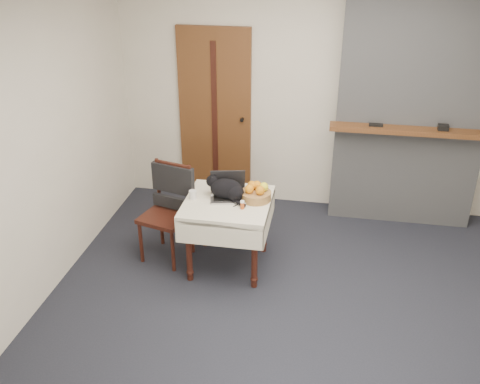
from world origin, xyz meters
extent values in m
plane|color=black|center=(0.00, 0.00, 0.00)|extent=(4.50, 4.50, 0.00)
cube|color=beige|center=(0.00, 2.00, 1.30)|extent=(4.50, 0.02, 2.60)
cube|color=beige|center=(-2.25, 0.00, 1.30)|extent=(0.02, 4.00, 2.60)
cube|color=brown|center=(-1.20, 1.98, 1.00)|extent=(0.82, 0.05, 2.00)
cube|color=#38150F|center=(-1.20, 1.95, 1.00)|extent=(0.06, 0.01, 1.70)
cylinder|color=black|center=(-0.88, 1.93, 1.00)|extent=(0.04, 0.06, 0.04)
cube|color=gray|center=(0.90, 1.85, 1.30)|extent=(1.50, 0.30, 2.60)
cube|color=brown|center=(0.90, 1.61, 1.10)|extent=(1.62, 0.18, 0.05)
cube|color=black|center=(0.55, 1.61, 1.14)|extent=(0.14, 0.04, 0.03)
cube|color=black|center=(1.20, 1.61, 1.16)|extent=(0.10, 0.07, 0.06)
cylinder|color=#38150F|center=(-1.07, 0.25, 0.32)|extent=(0.06, 0.06, 0.64)
sphere|color=#38150F|center=(-1.07, 0.25, 0.08)|extent=(0.07, 0.07, 0.07)
cylinder|color=#38150F|center=(-0.47, 0.25, 0.32)|extent=(0.06, 0.06, 0.64)
sphere|color=#38150F|center=(-0.47, 0.25, 0.08)|extent=(0.07, 0.07, 0.07)
cylinder|color=#38150F|center=(-1.07, 0.85, 0.32)|extent=(0.06, 0.06, 0.64)
sphere|color=#38150F|center=(-1.07, 0.85, 0.08)|extent=(0.07, 0.07, 0.07)
cylinder|color=#38150F|center=(-0.47, 0.85, 0.32)|extent=(0.06, 0.06, 0.64)
sphere|color=#38150F|center=(-0.47, 0.85, 0.08)|extent=(0.07, 0.07, 0.07)
cube|color=beige|center=(-0.77, 0.55, 0.67)|extent=(0.78, 0.78, 0.06)
cube|color=beige|center=(-0.77, 0.16, 0.56)|extent=(0.78, 0.01, 0.22)
cube|color=beige|center=(-0.77, 0.93, 0.56)|extent=(0.78, 0.01, 0.22)
cube|color=beige|center=(-1.15, 0.55, 0.56)|extent=(0.01, 0.78, 0.22)
cube|color=beige|center=(-0.38, 0.55, 0.56)|extent=(0.01, 0.78, 0.22)
cube|color=#B7B7BC|center=(-0.77, 0.57, 0.71)|extent=(0.36, 0.28, 0.02)
cube|color=black|center=(-0.77, 0.57, 0.72)|extent=(0.29, 0.20, 0.00)
cube|color=black|center=(-0.80, 0.71, 0.83)|extent=(0.32, 0.12, 0.22)
cube|color=#AEC8FF|center=(-0.80, 0.70, 0.83)|extent=(0.30, 0.11, 0.20)
ellipsoid|color=black|center=(-0.79, 0.59, 0.80)|extent=(0.34, 0.26, 0.19)
ellipsoid|color=black|center=(-0.70, 0.57, 0.78)|extent=(0.20, 0.21, 0.16)
sphere|color=black|center=(-0.93, 0.64, 0.84)|extent=(0.14, 0.14, 0.11)
ellipsoid|color=white|center=(-0.97, 0.65, 0.81)|extent=(0.06, 0.07, 0.05)
ellipsoid|color=white|center=(-0.91, 0.63, 0.76)|extent=(0.06, 0.07, 0.08)
cone|color=black|center=(-0.93, 0.61, 0.90)|extent=(0.05, 0.05, 0.05)
cone|color=black|center=(-0.91, 0.67, 0.90)|extent=(0.05, 0.05, 0.05)
cylinder|color=black|center=(-0.66, 0.49, 0.72)|extent=(0.15, 0.13, 0.03)
sphere|color=white|center=(-0.92, 0.60, 0.72)|extent=(0.04, 0.04, 0.04)
sphere|color=white|center=(-0.90, 0.67, 0.72)|extent=(0.04, 0.04, 0.04)
cylinder|color=silver|center=(-1.09, 0.54, 0.74)|extent=(0.07, 0.07, 0.08)
cylinder|color=#AE4515|center=(-0.61, 0.42, 0.73)|extent=(0.03, 0.03, 0.06)
cylinder|color=white|center=(-0.61, 0.42, 0.77)|extent=(0.04, 0.04, 0.01)
cylinder|color=olive|center=(-0.52, 0.62, 0.74)|extent=(0.28, 0.28, 0.08)
sphere|color=orange|center=(-0.58, 0.59, 0.82)|extent=(0.08, 0.08, 0.08)
sphere|color=orange|center=(-0.48, 0.58, 0.82)|extent=(0.08, 0.08, 0.08)
sphere|color=orange|center=(-0.52, 0.68, 0.82)|extent=(0.08, 0.08, 0.08)
sphere|color=yellow|center=(-0.45, 0.65, 0.82)|extent=(0.08, 0.08, 0.08)
sphere|color=orange|center=(-0.56, 0.67, 0.82)|extent=(0.08, 0.08, 0.08)
cube|color=black|center=(-0.61, 0.60, 0.70)|extent=(0.13, 0.12, 0.01)
cube|color=#38150F|center=(-1.39, 0.58, 0.45)|extent=(0.52, 0.52, 0.04)
cylinder|color=#38150F|center=(-1.61, 0.45, 0.23)|extent=(0.04, 0.04, 0.45)
cylinder|color=#38150F|center=(-1.26, 0.36, 0.23)|extent=(0.04, 0.04, 0.45)
cylinder|color=#38150F|center=(-1.51, 0.80, 0.23)|extent=(0.04, 0.04, 0.45)
cylinder|color=#38150F|center=(-1.16, 0.71, 0.23)|extent=(0.04, 0.04, 0.45)
cylinder|color=#38150F|center=(-1.51, 0.80, 0.70)|extent=(0.04, 0.04, 0.50)
cylinder|color=#38150F|center=(-1.16, 0.71, 0.70)|extent=(0.04, 0.04, 0.50)
cube|color=#38150F|center=(-1.34, 0.76, 0.80)|extent=(0.36, 0.12, 0.28)
cube|color=black|center=(-1.34, 0.75, 0.78)|extent=(0.44, 0.17, 0.28)
camera|label=1|loc=(0.11, -3.67, 2.97)|focal=40.00mm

